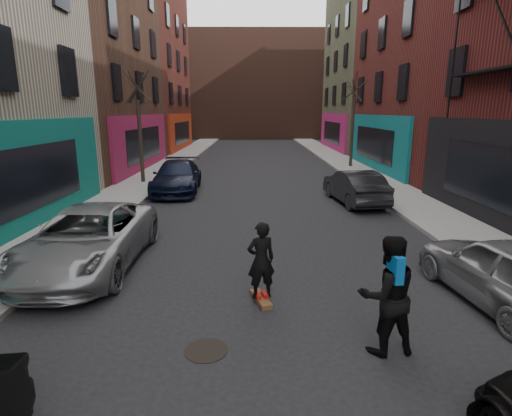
{
  "coord_description": "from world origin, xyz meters",
  "views": [
    {
      "loc": [
        -0.36,
        -2.85,
        3.76
      ],
      "look_at": [
        -0.31,
        6.0,
        1.6
      ],
      "focal_mm": 28.0,
      "sensor_mm": 36.0,
      "label": 1
    }
  ],
  "objects_px": {
    "parked_right_far": "(508,272)",
    "skateboarder": "(261,260)",
    "tree_left_far": "(139,118)",
    "parked_left_far": "(88,238)",
    "tree_right_far": "(353,114)",
    "parked_right_end": "(355,187)",
    "pedestrian": "(387,295)",
    "manhole": "(206,350)",
    "parked_left_end": "(177,177)",
    "skateboard": "(261,299)"
  },
  "relations": [
    {
      "from": "tree_left_far",
      "to": "manhole",
      "type": "bearing_deg",
      "value": -71.5
    },
    {
      "from": "tree_left_far",
      "to": "parked_left_end",
      "type": "distance_m",
      "value": 4.09
    },
    {
      "from": "tree_right_far",
      "to": "pedestrian",
      "type": "relative_size",
      "value": 3.5
    },
    {
      "from": "parked_right_end",
      "to": "parked_left_far",
      "type": "bearing_deg",
      "value": 33.1
    },
    {
      "from": "skateboard",
      "to": "manhole",
      "type": "bearing_deg",
      "value": -136.24
    },
    {
      "from": "skateboarder",
      "to": "pedestrian",
      "type": "distance_m",
      "value": 2.59
    },
    {
      "from": "tree_right_far",
      "to": "parked_right_end",
      "type": "distance_m",
      "value": 11.19
    },
    {
      "from": "skateboard",
      "to": "parked_left_far",
      "type": "bearing_deg",
      "value": 137.47
    },
    {
      "from": "parked_right_far",
      "to": "skateboarder",
      "type": "xyz_separation_m",
      "value": [
        -4.8,
        0.2,
        0.18
      ]
    },
    {
      "from": "tree_left_far",
      "to": "skateboard",
      "type": "xyz_separation_m",
      "value": [
        5.98,
        -13.44,
        -3.33
      ]
    },
    {
      "from": "manhole",
      "to": "tree_left_far",
      "type": "bearing_deg",
      "value": 108.5
    },
    {
      "from": "parked_right_end",
      "to": "manhole",
      "type": "bearing_deg",
      "value": 57.78
    },
    {
      "from": "parked_right_end",
      "to": "skateboarder",
      "type": "height_order",
      "value": "skateboarder"
    },
    {
      "from": "parked_left_far",
      "to": "skateboarder",
      "type": "bearing_deg",
      "value": -24.95
    },
    {
      "from": "tree_left_far",
      "to": "parked_left_far",
      "type": "relative_size",
      "value": 1.24
    },
    {
      "from": "parked_left_far",
      "to": "manhole",
      "type": "xyz_separation_m",
      "value": [
        3.28,
        -3.62,
        -0.72
      ]
    },
    {
      "from": "tree_left_far",
      "to": "skateboard",
      "type": "distance_m",
      "value": 15.08
    },
    {
      "from": "parked_left_end",
      "to": "parked_right_far",
      "type": "relative_size",
      "value": 1.2
    },
    {
      "from": "parked_left_far",
      "to": "parked_left_end",
      "type": "bearing_deg",
      "value": 86.75
    },
    {
      "from": "tree_right_far",
      "to": "skateboarder",
      "type": "bearing_deg",
      "value": -108.27
    },
    {
      "from": "tree_right_far",
      "to": "parked_right_end",
      "type": "relative_size",
      "value": 1.61
    },
    {
      "from": "parked_right_end",
      "to": "pedestrian",
      "type": "xyz_separation_m",
      "value": [
        -2.13,
        -10.59,
        0.28
      ]
    },
    {
      "from": "skateboard",
      "to": "skateboarder",
      "type": "bearing_deg",
      "value": 161.86
    },
    {
      "from": "parked_right_far",
      "to": "parked_left_end",
      "type": "bearing_deg",
      "value": -59.79
    },
    {
      "from": "skateboarder",
      "to": "tree_right_far",
      "type": "bearing_deg",
      "value": -126.41
    },
    {
      "from": "parked_left_far",
      "to": "parked_left_end",
      "type": "relative_size",
      "value": 1.04
    },
    {
      "from": "tree_left_far",
      "to": "pedestrian",
      "type": "xyz_separation_m",
      "value": [
        7.92,
        -15.16,
        -2.4
      ]
    },
    {
      "from": "parked_right_far",
      "to": "skateboard",
      "type": "xyz_separation_m",
      "value": [
        -4.8,
        0.2,
        -0.66
      ]
    },
    {
      "from": "skateboard",
      "to": "manhole",
      "type": "relative_size",
      "value": 1.14
    },
    {
      "from": "tree_right_far",
      "to": "parked_right_far",
      "type": "bearing_deg",
      "value": -94.69
    },
    {
      "from": "tree_right_far",
      "to": "parked_left_end",
      "type": "height_order",
      "value": "tree_right_far"
    },
    {
      "from": "parked_right_far",
      "to": "skateboard",
      "type": "bearing_deg",
      "value": -8.96
    },
    {
      "from": "parked_right_far",
      "to": "skateboarder",
      "type": "relative_size",
      "value": 2.66
    },
    {
      "from": "parked_left_far",
      "to": "pedestrian",
      "type": "xyz_separation_m",
      "value": [
        6.13,
        -3.62,
        0.25
      ]
    },
    {
      "from": "parked_left_far",
      "to": "skateboard",
      "type": "height_order",
      "value": "parked_left_far"
    },
    {
      "from": "parked_left_far",
      "to": "skateboarder",
      "type": "xyz_separation_m",
      "value": [
        4.2,
        -1.9,
        0.16
      ]
    },
    {
      "from": "tree_left_far",
      "to": "parked_right_end",
      "type": "bearing_deg",
      "value": -24.44
    },
    {
      "from": "parked_left_end",
      "to": "skateboarder",
      "type": "relative_size",
      "value": 3.19
    },
    {
      "from": "parked_right_end",
      "to": "manhole",
      "type": "xyz_separation_m",
      "value": [
        -4.98,
        -10.58,
        -0.69
      ]
    },
    {
      "from": "tree_right_far",
      "to": "manhole",
      "type": "xyz_separation_m",
      "value": [
        -7.33,
        -21.15,
        -3.52
      ]
    },
    {
      "from": "parked_left_end",
      "to": "manhole",
      "type": "xyz_separation_m",
      "value": [
        2.85,
        -12.97,
        -0.72
      ]
    },
    {
      "from": "tree_right_far",
      "to": "parked_right_end",
      "type": "bearing_deg",
      "value": -102.57
    },
    {
      "from": "tree_left_far",
      "to": "parked_left_end",
      "type": "relative_size",
      "value": 1.29
    },
    {
      "from": "parked_right_end",
      "to": "pedestrian",
      "type": "distance_m",
      "value": 10.81
    },
    {
      "from": "skateboard",
      "to": "skateboarder",
      "type": "height_order",
      "value": "skateboarder"
    },
    {
      "from": "tree_left_far",
      "to": "parked_left_end",
      "type": "xyz_separation_m",
      "value": [
        2.22,
        -2.18,
        -2.65
      ]
    },
    {
      "from": "parked_right_far",
      "to": "pedestrian",
      "type": "height_order",
      "value": "pedestrian"
    },
    {
      "from": "parked_right_end",
      "to": "skateboarder",
      "type": "distance_m",
      "value": 9.76
    },
    {
      "from": "skateboard",
      "to": "pedestrian",
      "type": "height_order",
      "value": "pedestrian"
    },
    {
      "from": "parked_left_end",
      "to": "parked_right_far",
      "type": "distance_m",
      "value": 14.31
    }
  ]
}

